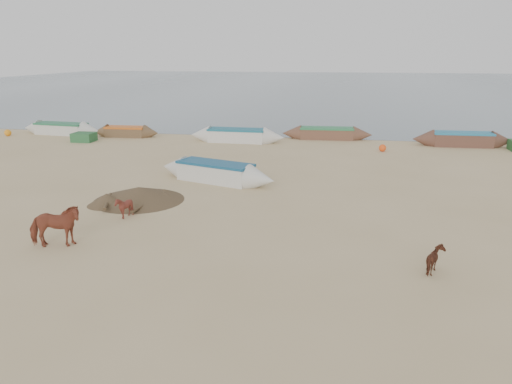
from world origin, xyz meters
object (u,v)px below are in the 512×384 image
(calf_right, at_px, (436,260))
(near_canoe, at_px, (215,172))
(calf_front, at_px, (124,207))
(cow_adult, at_px, (55,226))

(calf_right, distance_m, near_canoe, 12.21)
(calf_front, xyz_separation_m, near_canoe, (1.90, 5.80, 0.04))
(cow_adult, height_order, calf_front, cow_adult)
(calf_right, height_order, near_canoe, near_canoe)
(cow_adult, distance_m, calf_front, 3.18)
(calf_front, bearing_deg, cow_adult, -49.39)
(calf_front, bearing_deg, calf_right, 41.04)
(cow_adult, bearing_deg, near_canoe, -35.54)
(near_canoe, bearing_deg, calf_right, -26.48)
(calf_front, height_order, calf_right, calf_front)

